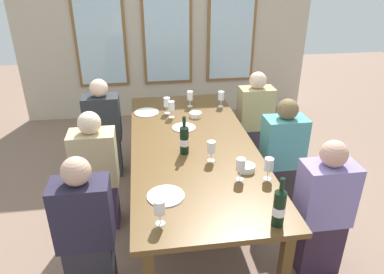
{
  "coord_description": "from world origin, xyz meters",
  "views": [
    {
      "loc": [
        -0.41,
        -2.79,
        2.19
      ],
      "look_at": [
        0.0,
        0.03,
        0.79
      ],
      "focal_mm": 33.62,
      "sensor_mm": 36.0,
      "label": 1
    }
  ],
  "objects_px": {
    "white_plate_0": "(166,196)",
    "wine_bottle_1": "(279,207)",
    "wine_glass_3": "(269,165)",
    "wine_glass_5": "(171,107)",
    "wine_glass_4": "(221,96)",
    "wine_glass_6": "(241,166)",
    "dining_table": "(192,150)",
    "tasting_bowl_0": "(247,168)",
    "seated_person_5": "(254,121)",
    "wine_glass_7": "(167,102)",
    "wine_bottle_0": "(184,139)",
    "wine_glass_2": "(190,96)",
    "tasting_bowl_1": "(195,115)",
    "seated_person_3": "(282,157)",
    "seated_person_2": "(96,174)",
    "seated_person_4": "(104,131)",
    "white_plate_1": "(147,112)",
    "seated_person_0": "(86,233)",
    "seated_person_1": "(322,212)",
    "wine_glass_1": "(211,147)",
    "white_plate_2": "(184,128)",
    "wine_glass_0": "(160,208)"
  },
  "relations": [
    {
      "from": "wine_glass_6",
      "to": "wine_glass_7",
      "type": "relative_size",
      "value": 1.0
    },
    {
      "from": "wine_glass_3",
      "to": "wine_glass_5",
      "type": "distance_m",
      "value": 1.4
    },
    {
      "from": "wine_glass_1",
      "to": "wine_glass_2",
      "type": "height_order",
      "value": "same"
    },
    {
      "from": "white_plate_2",
      "to": "wine_glass_7",
      "type": "distance_m",
      "value": 0.43
    },
    {
      "from": "wine_glass_7",
      "to": "seated_person_5",
      "type": "relative_size",
      "value": 0.16
    },
    {
      "from": "seated_person_0",
      "to": "seated_person_2",
      "type": "bearing_deg",
      "value": 90.0
    },
    {
      "from": "dining_table",
      "to": "seated_person_1",
      "type": "relative_size",
      "value": 2.26
    },
    {
      "from": "tasting_bowl_0",
      "to": "seated_person_2",
      "type": "height_order",
      "value": "seated_person_2"
    },
    {
      "from": "white_plate_2",
      "to": "wine_glass_1",
      "type": "relative_size",
      "value": 1.3
    },
    {
      "from": "wine_glass_1",
      "to": "wine_glass_5",
      "type": "xyz_separation_m",
      "value": [
        -0.23,
        0.94,
        -0.0
      ]
    },
    {
      "from": "tasting_bowl_0",
      "to": "wine_glass_5",
      "type": "bearing_deg",
      "value": 112.69
    },
    {
      "from": "wine_bottle_1",
      "to": "wine_glass_6",
      "type": "height_order",
      "value": "wine_bottle_1"
    },
    {
      "from": "white_plate_2",
      "to": "wine_glass_1",
      "type": "bearing_deg",
      "value": -78.09
    },
    {
      "from": "wine_glass_6",
      "to": "seated_person_1",
      "type": "height_order",
      "value": "seated_person_1"
    },
    {
      "from": "wine_glass_5",
      "to": "seated_person_1",
      "type": "distance_m",
      "value": 1.77
    },
    {
      "from": "white_plate_0",
      "to": "wine_glass_2",
      "type": "height_order",
      "value": "wine_glass_2"
    },
    {
      "from": "wine_glass_3",
      "to": "seated_person_2",
      "type": "relative_size",
      "value": 0.16
    },
    {
      "from": "wine_glass_2",
      "to": "wine_glass_4",
      "type": "relative_size",
      "value": 1.0
    },
    {
      "from": "wine_glass_3",
      "to": "wine_glass_4",
      "type": "distance_m",
      "value": 1.49
    },
    {
      "from": "dining_table",
      "to": "tasting_bowl_0",
      "type": "distance_m",
      "value": 0.62
    },
    {
      "from": "tasting_bowl_0",
      "to": "wine_glass_1",
      "type": "distance_m",
      "value": 0.32
    },
    {
      "from": "white_plate_0",
      "to": "white_plate_2",
      "type": "height_order",
      "value": "same"
    },
    {
      "from": "wine_glass_3",
      "to": "seated_person_5",
      "type": "distance_m",
      "value": 1.6
    },
    {
      "from": "wine_glass_2",
      "to": "wine_glass_5",
      "type": "distance_m",
      "value": 0.36
    },
    {
      "from": "wine_glass_1",
      "to": "seated_person_0",
      "type": "bearing_deg",
      "value": -153.46
    },
    {
      "from": "wine_glass_5",
      "to": "wine_glass_2",
      "type": "bearing_deg",
      "value": 50.36
    },
    {
      "from": "white_plate_1",
      "to": "wine_glass_2",
      "type": "distance_m",
      "value": 0.51
    },
    {
      "from": "wine_glass_1",
      "to": "seated_person_3",
      "type": "bearing_deg",
      "value": 23.54
    },
    {
      "from": "seated_person_5",
      "to": "seated_person_3",
      "type": "bearing_deg",
      "value": -90.0
    },
    {
      "from": "seated_person_0",
      "to": "seated_person_1",
      "type": "distance_m",
      "value": 1.7
    },
    {
      "from": "wine_glass_2",
      "to": "seated_person_4",
      "type": "height_order",
      "value": "seated_person_4"
    },
    {
      "from": "wine_bottle_1",
      "to": "seated_person_1",
      "type": "relative_size",
      "value": 0.3
    },
    {
      "from": "seated_person_0",
      "to": "seated_person_2",
      "type": "relative_size",
      "value": 1.0
    },
    {
      "from": "white_plate_0",
      "to": "wine_bottle_1",
      "type": "height_order",
      "value": "wine_bottle_1"
    },
    {
      "from": "white_plate_1",
      "to": "wine_glass_4",
      "type": "distance_m",
      "value": 0.83
    },
    {
      "from": "wine_glass_4",
      "to": "seated_person_4",
      "type": "xyz_separation_m",
      "value": [
        -1.29,
        -0.01,
        -0.34
      ]
    },
    {
      "from": "seated_person_0",
      "to": "seated_person_4",
      "type": "relative_size",
      "value": 1.0
    },
    {
      "from": "dining_table",
      "to": "wine_bottle_0",
      "type": "height_order",
      "value": "wine_bottle_0"
    },
    {
      "from": "wine_glass_2",
      "to": "wine_glass_7",
      "type": "height_order",
      "value": "same"
    },
    {
      "from": "wine_bottle_0",
      "to": "wine_glass_2",
      "type": "relative_size",
      "value": 1.9
    },
    {
      "from": "wine_glass_4",
      "to": "wine_glass_6",
      "type": "distance_m",
      "value": 1.48
    },
    {
      "from": "tasting_bowl_0",
      "to": "wine_glass_0",
      "type": "height_order",
      "value": "wine_glass_0"
    },
    {
      "from": "white_plate_0",
      "to": "seated_person_0",
      "type": "relative_size",
      "value": 0.23
    },
    {
      "from": "seated_person_0",
      "to": "seated_person_1",
      "type": "bearing_deg",
      "value": -0.65
    },
    {
      "from": "wine_bottle_1",
      "to": "wine_glass_7",
      "type": "relative_size",
      "value": 1.91
    },
    {
      "from": "white_plate_1",
      "to": "tasting_bowl_0",
      "type": "bearing_deg",
      "value": -60.62
    },
    {
      "from": "dining_table",
      "to": "wine_glass_3",
      "type": "xyz_separation_m",
      "value": [
        0.47,
        -0.65,
        0.18
      ]
    },
    {
      "from": "tasting_bowl_1",
      "to": "seated_person_3",
      "type": "distance_m",
      "value": 0.97
    },
    {
      "from": "white_plate_0",
      "to": "tasting_bowl_1",
      "type": "relative_size",
      "value": 2.06
    },
    {
      "from": "tasting_bowl_0",
      "to": "tasting_bowl_1",
      "type": "distance_m",
      "value": 1.13
    }
  ]
}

